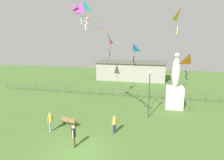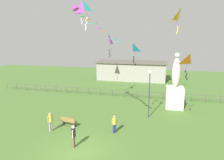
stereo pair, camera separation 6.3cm
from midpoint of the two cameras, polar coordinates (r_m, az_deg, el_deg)
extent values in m
plane|color=#476B2D|center=(15.11, -9.56, -19.59)|extent=(80.00, 80.00, 0.00)
cube|color=beige|center=(23.92, 17.60, -4.78)|extent=(1.91, 1.91, 2.46)
ellipsoid|color=beige|center=(23.29, 18.04, 2.08)|extent=(0.90, 0.76, 3.33)
sphere|color=beige|center=(23.06, 18.34, 6.78)|extent=(0.56, 0.56, 0.56)
cylinder|color=#38383D|center=(20.05, 10.70, -4.58)|extent=(0.10, 0.10, 4.49)
sphere|color=white|center=(19.52, 10.96, 2.19)|extent=(0.36, 0.36, 0.36)
cube|color=olive|center=(18.87, -12.13, -11.49)|extent=(1.55, 0.70, 0.06)
cube|color=olive|center=(18.66, -12.50, -11.06)|extent=(1.48, 0.36, 0.36)
cube|color=#333338|center=(19.31, -13.55, -11.74)|extent=(0.08, 0.36, 0.45)
cube|color=#333338|center=(18.63, -10.59, -12.50)|extent=(0.08, 0.36, 0.45)
cylinder|color=navy|center=(17.25, 1.03, -13.74)|extent=(0.13, 0.13, 0.78)
cylinder|color=navy|center=(17.19, 0.56, -13.84)|extent=(0.13, 0.13, 0.78)
cylinder|color=gold|center=(16.94, 0.80, -11.75)|extent=(0.29, 0.29, 0.55)
sphere|color=tan|center=(16.79, 0.80, -10.55)|extent=(0.21, 0.21, 0.21)
cylinder|color=tan|center=(17.03, 1.39, -11.74)|extent=(0.09, 0.09, 0.53)
cylinder|color=tan|center=(16.88, 0.20, -11.96)|extent=(0.09, 0.09, 0.53)
cylinder|color=brown|center=(15.51, -10.72, -16.91)|extent=(0.15, 0.15, 0.86)
cylinder|color=brown|center=(15.37, -10.91, -17.20)|extent=(0.15, 0.15, 0.86)
cylinder|color=black|center=(15.10, -10.93, -14.60)|extent=(0.32, 0.32, 0.61)
sphere|color=beige|center=(14.92, -10.99, -13.15)|extent=(0.23, 0.23, 0.23)
cylinder|color=beige|center=(15.30, -10.67, -14.38)|extent=(0.09, 0.09, 0.58)
cylinder|color=beige|center=(14.94, -11.17, -15.07)|extent=(0.09, 0.09, 0.58)
cylinder|color=#99999E|center=(18.24, -17.33, -12.72)|extent=(0.15, 0.15, 0.85)
cylinder|color=#99999E|center=(18.32, -16.88, -12.58)|extent=(0.15, 0.15, 0.85)
cylinder|color=gold|center=(17.99, -17.25, -10.53)|extent=(0.31, 0.31, 0.60)
sphere|color=tan|center=(17.84, -17.33, -9.30)|extent=(0.23, 0.23, 0.23)
cylinder|color=tan|center=(17.91, -17.81, -10.81)|extent=(0.09, 0.09, 0.57)
cylinder|color=tan|center=(18.11, -16.68, -10.48)|extent=(0.09, 0.09, 0.57)
pyramid|color=orange|center=(17.51, 21.56, 5.26)|extent=(1.12, 1.01, 0.94)
cylinder|color=#4C381E|center=(17.80, 20.84, 3.90)|extent=(0.34, 0.54, 0.94)
cube|color=black|center=(17.82, 20.48, 2.31)|extent=(0.09, 0.01, 0.20)
cube|color=black|center=(17.93, 20.80, 1.63)|extent=(0.09, 0.02, 0.20)
cube|color=black|center=(17.93, 20.57, 0.93)|extent=(0.08, 0.02, 0.20)
cube|color=black|center=(18.03, 20.81, 0.26)|extent=(0.10, 0.04, 0.20)
pyramid|color=#B22DB2|center=(27.57, -8.64, 19.95)|extent=(0.79, 0.53, 1.42)
cylinder|color=#4C381E|center=(27.31, -8.82, 18.52)|extent=(0.08, 0.41, 1.42)
cube|color=white|center=(27.23, -8.82, 17.13)|extent=(0.11, 0.04, 0.21)
cube|color=white|center=(27.21, -8.78, 16.67)|extent=(0.11, 0.03, 0.21)
cube|color=white|center=(27.20, -8.55, 16.22)|extent=(0.10, 0.03, 0.21)
cube|color=white|center=(27.18, -8.64, 15.75)|extent=(0.12, 0.02, 0.21)
pyramid|color=#19B2B2|center=(21.37, -8.30, 20.24)|extent=(0.90, 1.12, 1.12)
cylinder|color=#4C381E|center=(21.10, -7.42, 18.84)|extent=(0.70, 0.17, 1.12)
cube|color=white|center=(21.05, -7.12, 17.25)|extent=(0.12, 0.04, 0.21)
cube|color=white|center=(21.01, -7.51, 16.65)|extent=(0.08, 0.02, 0.20)
cube|color=white|center=(21.01, -7.16, 16.05)|extent=(0.10, 0.03, 0.20)
cube|color=white|center=(20.97, -7.61, 15.45)|extent=(0.10, 0.03, 0.21)
cube|color=white|center=(20.97, -7.42, 14.85)|extent=(0.09, 0.02, 0.20)
cube|color=white|center=(20.95, -7.52, 14.25)|extent=(0.11, 0.03, 0.21)
pyramid|color=yellow|center=(24.54, 19.34, 17.36)|extent=(1.11, 1.19, 1.37)
cylinder|color=#4C381E|center=(24.63, 18.43, 15.80)|extent=(0.65, 0.38, 1.37)
cube|color=yellow|center=(24.61, 18.42, 14.18)|extent=(0.09, 0.04, 0.20)
cube|color=yellow|center=(24.61, 18.41, 13.67)|extent=(0.10, 0.03, 0.20)
cube|color=yellow|center=(24.60, 18.38, 13.16)|extent=(0.11, 0.04, 0.21)
cube|color=yellow|center=(24.54, 18.15, 12.66)|extent=(0.11, 0.03, 0.21)
pyramid|color=#B22DB2|center=(25.43, -1.25, 11.79)|extent=(0.63, 1.05, 1.42)
cylinder|color=#4C381E|center=(25.36, -0.58, 10.20)|extent=(0.61, 0.03, 1.42)
cube|color=black|center=(25.37, -0.80, 8.63)|extent=(0.10, 0.02, 0.20)
cube|color=black|center=(25.41, -0.51, 8.14)|extent=(0.09, 0.04, 0.20)
cube|color=black|center=(25.41, -0.69, 7.64)|extent=(0.08, 0.05, 0.20)
cube|color=black|center=(25.44, -0.53, 7.15)|extent=(0.11, 0.05, 0.21)
cube|color=black|center=(25.44, -0.75, 6.66)|extent=(0.09, 0.05, 0.20)
pyramid|color=#198CD1|center=(17.48, 6.06, 9.11)|extent=(0.89, 0.87, 0.77)
cylinder|color=#4C381E|center=(17.67, 6.66, 7.89)|extent=(0.35, 0.40, 0.77)
cube|color=black|center=(17.68, 6.42, 6.57)|extent=(0.11, 0.04, 0.21)
cube|color=black|center=(17.69, 6.30, 5.86)|extent=(0.10, 0.05, 0.21)
cube|color=black|center=(17.72, 6.36, 5.15)|extent=(0.11, 0.03, 0.21)
cube|color=black|center=(17.81, 6.84, 4.46)|extent=(0.10, 0.01, 0.20)
cone|color=#B22DB2|center=(18.61, -10.56, 20.06)|extent=(0.88, 0.73, 0.76)
cube|color=#B22DB2|center=(18.31, -9.78, 18.38)|extent=(0.68, 0.47, 0.03)
cube|color=#1EB759|center=(17.79, -8.40, 17.68)|extent=(0.67, 0.54, 0.03)
cube|color=orange|center=(17.27, -7.00, 16.93)|extent=(0.67, 0.51, 0.03)
cube|color=#1EB759|center=(16.81, -5.35, 15.83)|extent=(0.68, 0.44, 0.03)
cube|color=#B22DB2|center=(16.37, -3.63, 14.69)|extent=(0.67, 0.51, 0.03)
cube|color=orange|center=(15.87, -2.17, 13.86)|extent=(0.63, 0.60, 0.03)
cube|color=#1EB759|center=(15.30, -1.07, 12.93)|extent=(0.57, 0.65, 0.03)
cube|color=#19B2B2|center=(14.75, 0.13, 11.76)|extent=(0.64, 0.59, 0.03)
cube|color=#19B2B2|center=(14.26, 1.73, 10.84)|extent=(0.65, 0.58, 0.03)
cylinder|color=#4C4742|center=(35.49, -27.86, -1.55)|extent=(0.06, 0.06, 0.95)
cylinder|color=#4C4742|center=(34.40, -25.71, -1.74)|extent=(0.06, 0.06, 0.95)
cylinder|color=#4C4742|center=(33.36, -23.45, -1.93)|extent=(0.06, 0.06, 0.95)
cylinder|color=#4C4742|center=(32.37, -21.00, -2.14)|extent=(0.06, 0.06, 0.95)
cylinder|color=#4C4742|center=(31.45, -18.43, -2.35)|extent=(0.06, 0.06, 0.95)
cylinder|color=#4C4742|center=(30.60, -15.74, -2.56)|extent=(0.06, 0.06, 0.95)
cylinder|color=#4C4742|center=(29.81, -12.84, -2.79)|extent=(0.06, 0.06, 0.95)
cylinder|color=#4C4742|center=(29.10, -9.78, -3.02)|extent=(0.06, 0.06, 0.95)
cylinder|color=#4C4742|center=(28.48, -6.62, -3.25)|extent=(0.06, 0.06, 0.95)
cylinder|color=#4C4742|center=(27.95, -3.28, -3.48)|extent=(0.06, 0.06, 0.95)
cylinder|color=#4C4742|center=(27.52, 0.16, -3.70)|extent=(0.06, 0.06, 0.95)
cylinder|color=#4C4742|center=(27.20, 3.60, -3.92)|extent=(0.06, 0.06, 0.95)
cylinder|color=#4C4742|center=(26.97, 7.31, -4.13)|extent=(0.06, 0.06, 0.95)
cylinder|color=#4C4742|center=(26.85, 10.94, -4.32)|extent=(0.06, 0.06, 0.95)
cylinder|color=#4C4742|center=(26.84, 14.53, -4.49)|extent=(0.06, 0.06, 0.95)
cylinder|color=#4C4742|center=(26.94, 18.17, -4.65)|extent=(0.06, 0.06, 0.95)
cylinder|color=#4C4742|center=(27.15, 21.81, -4.79)|extent=(0.06, 0.06, 0.95)
cylinder|color=#4C4742|center=(27.47, 25.34, -4.90)|extent=(0.06, 0.06, 0.95)
cylinder|color=#4C4742|center=(27.89, 28.86, -5.00)|extent=(0.06, 0.06, 0.95)
cube|color=#4C4742|center=(27.23, 1.89, -2.93)|extent=(36.00, 0.05, 0.05)
cube|color=#4C4742|center=(27.34, 1.89, -3.81)|extent=(36.00, 0.05, 0.05)
cube|color=gray|center=(38.65, 5.67, 2.58)|extent=(12.73, 4.64, 3.35)
cube|color=#59544C|center=(38.40, 5.73, 5.22)|extent=(13.33, 5.24, 0.24)
camera|label=1|loc=(0.03, -89.90, 0.02)|focal=31.79mm
camera|label=2|loc=(0.03, 90.10, -0.02)|focal=31.79mm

